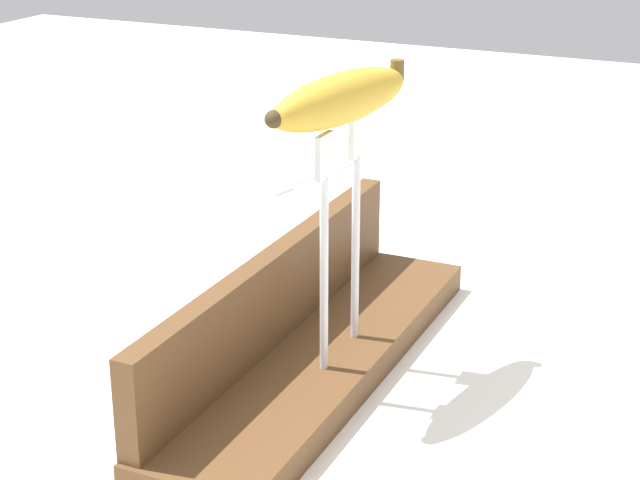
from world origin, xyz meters
The scene contains 6 objects.
ground_plane centered at (0.00, 0.00, 0.00)m, with size 3.00×3.00×0.00m, color white.
wooden_board centered at (0.00, 0.00, 0.01)m, with size 0.46×0.11×0.03m, color brown.
board_backstop centered at (0.00, 0.04, 0.07)m, with size 0.45×0.02×0.08m, color brown.
fork_stand_center centered at (0.00, -0.02, 0.15)m, with size 0.09×0.01×0.20m.
banana_raised_center centered at (0.00, -0.02, 0.25)m, with size 0.18×0.07×0.04m.
fork_fallen_near centered at (0.49, 0.25, 0.00)m, with size 0.19×0.07×0.01m.
Camera 1 is at (-0.75, -0.35, 0.44)m, focal length 59.58 mm.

